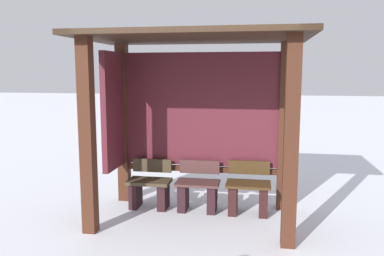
{
  "coord_description": "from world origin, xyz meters",
  "views": [
    {
      "loc": [
        0.86,
        -5.1,
        2.01
      ],
      "look_at": [
        -0.01,
        -0.09,
        1.28
      ],
      "focal_mm": 36.61,
      "sensor_mm": 36.0,
      "label": 1
    }
  ],
  "objects_px": {
    "bus_shelter": "(188,92)",
    "bench_left_inside": "(150,189)",
    "bench_center_inside": "(198,191)",
    "bench_right_inside": "(248,193)"
  },
  "relations": [
    {
      "from": "bench_left_inside",
      "to": "bench_right_inside",
      "type": "height_order",
      "value": "bench_right_inside"
    },
    {
      "from": "bus_shelter",
      "to": "bench_right_inside",
      "type": "xyz_separation_m",
      "value": [
        0.84,
        0.14,
        -1.44
      ]
    },
    {
      "from": "bus_shelter",
      "to": "bench_right_inside",
      "type": "relative_size",
      "value": 4.03
    },
    {
      "from": "bench_left_inside",
      "to": "bench_right_inside",
      "type": "relative_size",
      "value": 0.97
    },
    {
      "from": "bench_center_inside",
      "to": "bench_left_inside",
      "type": "bearing_deg",
      "value": -179.94
    },
    {
      "from": "bus_shelter",
      "to": "bench_center_inside",
      "type": "bearing_deg",
      "value": 51.18
    },
    {
      "from": "bench_right_inside",
      "to": "bench_left_inside",
      "type": "bearing_deg",
      "value": -179.99
    },
    {
      "from": "bench_left_inside",
      "to": "bench_right_inside",
      "type": "bearing_deg",
      "value": 0.01
    },
    {
      "from": "bus_shelter",
      "to": "bench_left_inside",
      "type": "xyz_separation_m",
      "value": [
        -0.62,
        0.14,
        -1.45
      ]
    },
    {
      "from": "bus_shelter",
      "to": "bench_right_inside",
      "type": "distance_m",
      "value": 1.67
    }
  ]
}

